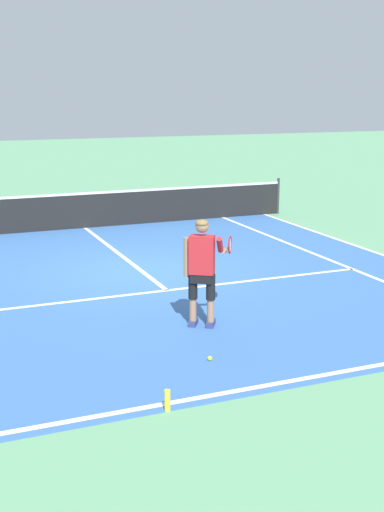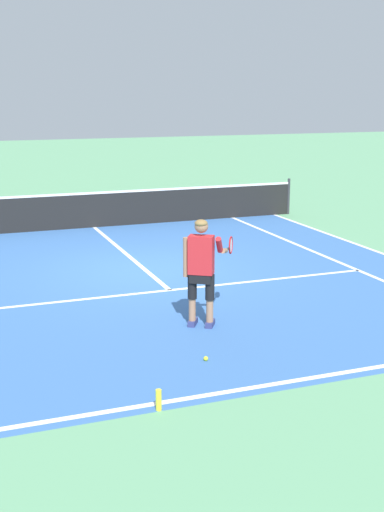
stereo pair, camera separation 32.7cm
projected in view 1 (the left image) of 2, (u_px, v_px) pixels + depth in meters
ground_plane at (141, 271)px, 13.95m from camera, size 80.00×80.00×0.00m
court_inner_surface at (149, 277)px, 13.46m from camera, size 10.98×11.20×0.00m
line_baseline at (286, 382)px, 8.60m from camera, size 10.98×0.10×0.01m
line_service at (167, 290)px, 12.56m from camera, size 8.23×0.10×0.01m
line_centre_service at (118, 253)px, 15.43m from camera, size 0.10×6.40×0.01m
line_singles_right at (325, 258)px, 14.97m from camera, size 0.10×10.80×0.01m
line_doubles_right at (376, 253)px, 15.48m from camera, size 0.10×10.80×0.01m
tennis_net at (84, 210)px, 18.19m from camera, size 11.96×0.08×1.07m
tennis_player at (203, 265)px, 10.44m from camera, size 1.07×0.88×1.71m
tennis_ball_near_feet at (210, 358)px, 9.28m from camera, size 0.07×0.07×0.07m
water_bottle at (167, 400)px, 7.80m from camera, size 0.07×0.07×0.26m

